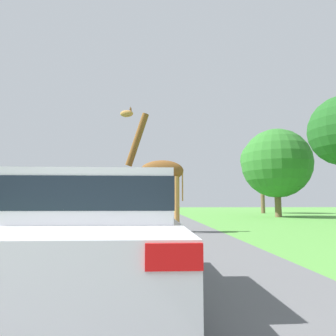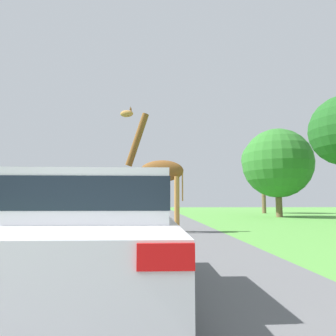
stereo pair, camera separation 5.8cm
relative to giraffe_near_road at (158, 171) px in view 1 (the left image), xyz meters
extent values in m
cube|color=#5B5B5E|center=(-1.25, 17.57, -2.47)|extent=(7.68, 120.00, 0.00)
cylinder|color=#B77F3D|center=(-0.51, -0.20, -1.36)|extent=(0.16, 0.16, 2.22)
cylinder|color=#2D2319|center=(-0.51, -0.20, -2.42)|extent=(0.21, 0.21, 0.10)
cylinder|color=#B77F3D|center=(-0.42, 0.35, -1.36)|extent=(0.16, 0.16, 2.22)
cylinder|color=#2D2319|center=(-0.42, 0.35, -2.42)|extent=(0.21, 0.21, 0.10)
cylinder|color=#B77F3D|center=(0.74, -0.41, -1.36)|extent=(0.16, 0.16, 2.22)
cylinder|color=#2D2319|center=(0.74, -0.41, -2.42)|extent=(0.21, 0.21, 0.10)
cylinder|color=#B77F3D|center=(0.83, 0.14, -1.36)|extent=(0.16, 0.16, 2.22)
cylinder|color=#2D2319|center=(0.83, 0.14, -2.42)|extent=(0.21, 0.21, 0.10)
ellipsoid|color=brown|center=(0.16, -0.03, 0.00)|extent=(1.89, 0.94, 0.89)
cylinder|color=brown|center=(-0.86, 0.14, 1.34)|extent=(1.01, 0.44, 2.27)
ellipsoid|color=#B77F3D|center=(-1.32, 0.22, 2.48)|extent=(0.59, 0.33, 0.30)
cylinder|color=#B77F3D|center=(1.01, -0.17, -0.61)|extent=(0.06, 0.06, 1.22)
cone|color=brown|center=(-1.17, 0.13, 2.71)|extent=(0.07, 0.07, 0.16)
cone|color=brown|center=(-1.14, 0.26, 2.71)|extent=(0.07, 0.07, 0.16)
cube|color=silver|center=(-0.83, -8.28, -1.85)|extent=(1.93, 4.19, 0.67)
cube|color=silver|center=(-0.83, -8.28, -1.23)|extent=(1.73, 1.89, 0.58)
cube|color=#19232D|center=(-0.83, -8.28, -1.20)|extent=(1.75, 1.90, 0.35)
cube|color=red|center=(-0.04, -10.38, -1.61)|extent=(0.35, 0.03, 0.16)
cylinder|color=black|center=(-1.60, -7.02, -2.14)|extent=(0.39, 0.66, 0.66)
cylinder|color=black|center=(-0.06, -7.02, -2.14)|extent=(0.39, 0.66, 0.66)
cylinder|color=black|center=(-0.06, -9.53, -2.14)|extent=(0.39, 0.66, 0.66)
cube|color=gray|center=(-4.16, 6.32, -1.95)|extent=(1.88, 4.49, 0.55)
cube|color=gray|center=(-4.16, 6.32, -1.48)|extent=(1.70, 2.02, 0.41)
cube|color=#19232D|center=(-4.16, 6.32, -1.46)|extent=(1.72, 2.04, 0.24)
cube|color=red|center=(-4.93, 4.06, -1.76)|extent=(0.34, 0.03, 0.13)
cube|color=red|center=(-3.38, 4.06, -1.76)|extent=(0.34, 0.03, 0.13)
cylinder|color=black|center=(-4.91, 7.67, -2.19)|extent=(0.38, 0.56, 0.56)
cylinder|color=black|center=(-3.40, 7.67, -2.19)|extent=(0.38, 0.56, 0.56)
cylinder|color=black|center=(-4.91, 4.97, -2.19)|extent=(0.38, 0.56, 0.56)
cylinder|color=black|center=(-3.40, 4.97, -2.19)|extent=(0.38, 0.56, 0.56)
cube|color=#144C28|center=(-4.30, -3.04, -1.90)|extent=(1.90, 4.64, 0.58)
cube|color=#144C28|center=(-4.30, -3.04, -1.32)|extent=(1.71, 2.09, 0.59)
cube|color=#19232D|center=(-4.30, -3.04, -1.29)|extent=(1.73, 2.11, 0.35)
cube|color=red|center=(-3.53, -5.37, -1.70)|extent=(0.34, 0.03, 0.14)
cylinder|color=black|center=(-5.06, -1.65, -2.14)|extent=(0.38, 0.65, 0.65)
cylinder|color=black|center=(-3.54, -1.65, -2.14)|extent=(0.38, 0.65, 0.65)
cylinder|color=black|center=(-3.54, -4.43, -2.14)|extent=(0.38, 0.65, 0.65)
cylinder|color=brown|center=(10.14, 12.21, -0.66)|extent=(0.52, 0.52, 3.62)
sphere|color=#2D7028|center=(10.14, 12.21, 2.01)|extent=(5.77, 5.77, 5.77)
cylinder|color=brown|center=(12.28, 21.42, 0.21)|extent=(0.44, 0.44, 5.36)
sphere|color=#2D7028|center=(12.28, 21.42, 3.61)|extent=(4.76, 4.76, 4.76)
camera|label=1|loc=(-0.17, -12.21, -1.29)|focal=32.00mm
camera|label=2|loc=(-0.11, -12.21, -1.29)|focal=32.00mm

